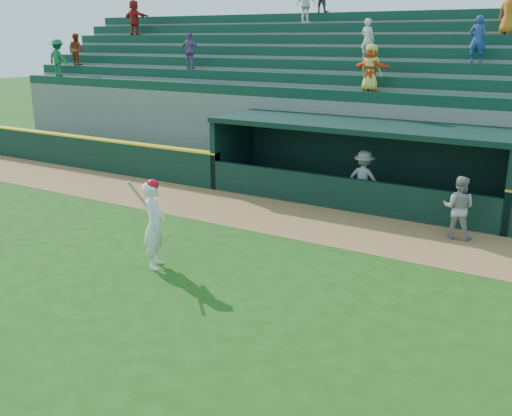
% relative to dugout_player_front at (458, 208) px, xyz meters
% --- Properties ---
extents(ground, '(120.00, 120.00, 0.00)m').
position_rel_dugout_player_front_xyz_m(ground, '(-3.55, -5.67, -0.82)').
color(ground, '#1C4711').
rests_on(ground, ground).
extents(warning_track, '(40.00, 3.00, 0.01)m').
position_rel_dugout_player_front_xyz_m(warning_track, '(-3.55, -0.77, -0.81)').
color(warning_track, olive).
rests_on(warning_track, ground).
extents(field_wall_left, '(15.50, 0.30, 1.20)m').
position_rel_dugout_player_front_xyz_m(field_wall_left, '(-15.80, 0.88, -0.22)').
color(field_wall_left, black).
rests_on(field_wall_left, ground).
extents(wall_stripe_left, '(15.50, 0.32, 0.06)m').
position_rel_dugout_player_front_xyz_m(wall_stripe_left, '(-15.80, 0.88, 0.41)').
color(wall_stripe_left, yellow).
rests_on(wall_stripe_left, field_wall_left).
extents(dugout_player_front, '(0.82, 0.65, 1.64)m').
position_rel_dugout_player_front_xyz_m(dugout_player_front, '(0.00, 0.00, 0.00)').
color(dugout_player_front, gray).
rests_on(dugout_player_front, ground).
extents(dugout_player_inside, '(1.12, 0.64, 1.72)m').
position_rel_dugout_player_front_xyz_m(dugout_player_inside, '(-3.12, 1.52, 0.04)').
color(dugout_player_inside, '#9FA09A').
rests_on(dugout_player_inside, ground).
extents(dugout, '(9.40, 2.80, 2.46)m').
position_rel_dugout_player_front_xyz_m(dugout, '(-3.55, 2.34, 0.54)').
color(dugout, '#60605C').
rests_on(dugout, ground).
extents(stands, '(34.50, 6.27, 7.42)m').
position_rel_dugout_player_front_xyz_m(stands, '(-3.60, 6.90, 1.58)').
color(stands, slate).
rests_on(stands, ground).
extents(batter_at_plate, '(0.74, 0.87, 2.04)m').
position_rel_dugout_player_front_xyz_m(batter_at_plate, '(-5.34, -5.45, 0.19)').
color(batter_at_plate, white).
rests_on(batter_at_plate, ground).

